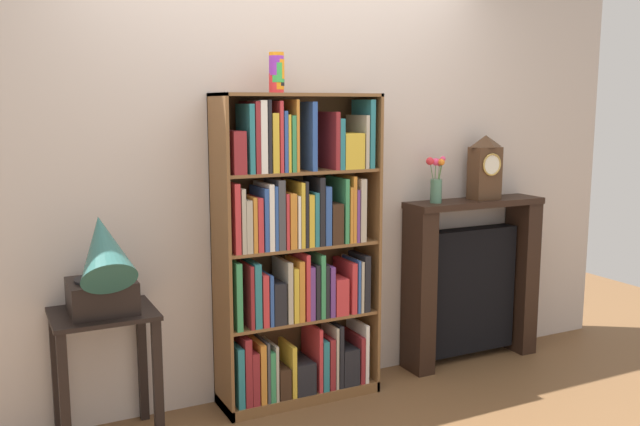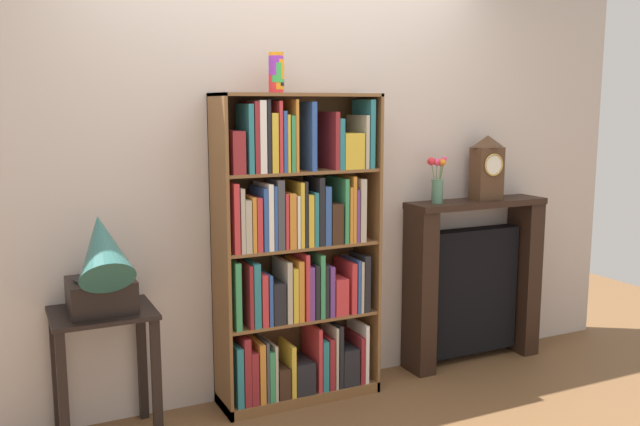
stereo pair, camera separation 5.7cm
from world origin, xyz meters
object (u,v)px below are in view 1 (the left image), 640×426
object	(u,v)px
side_table_left	(105,349)
fireplace_mantel	(470,282)
bookshelf	(296,261)
gramophone	(103,267)
cup_stack	(277,73)
mantel_clock	(485,167)
flower_vase	(436,181)

from	to	relation	value
side_table_left	fireplace_mantel	world-z (taller)	fireplace_mantel
bookshelf	gramophone	bearing A→B (deg)	-173.48
cup_stack	mantel_clock	bearing A→B (deg)	1.59
bookshelf	gramophone	distance (m)	1.07
mantel_clock	flower_vase	size ratio (longest dim) A/B	1.44
cup_stack	flower_vase	bearing A→B (deg)	2.58
bookshelf	fireplace_mantel	xyz separation A→B (m)	(1.29, 0.06, -0.28)
gramophone	fireplace_mantel	distance (m)	2.39
gramophone	mantel_clock	bearing A→B (deg)	3.68
gramophone	fireplace_mantel	size ratio (longest dim) A/B	0.52
side_table_left	flower_vase	distance (m)	2.17
gramophone	bookshelf	bearing A→B (deg)	6.52
side_table_left	gramophone	xyz separation A→B (m)	(-0.00, -0.08, 0.43)
cup_stack	flower_vase	xyz separation A→B (m)	(1.09, 0.05, -0.63)
side_table_left	fireplace_mantel	size ratio (longest dim) A/B	0.63
gramophone	mantel_clock	world-z (taller)	mantel_clock
fireplace_mantel	cup_stack	bearing A→B (deg)	-177.44
cup_stack	side_table_left	world-z (taller)	cup_stack
cup_stack	flower_vase	world-z (taller)	cup_stack
gramophone	flower_vase	xyz separation A→B (m)	(2.04, 0.16, 0.29)
bookshelf	gramophone	xyz separation A→B (m)	(-1.06, -0.12, 0.11)
fireplace_mantel	side_table_left	bearing A→B (deg)	-177.51
cup_stack	mantel_clock	xyz separation A→B (m)	(1.46, 0.04, -0.57)
gramophone	mantel_clock	distance (m)	2.45
gramophone	side_table_left	bearing A→B (deg)	90.00
cup_stack	fireplace_mantel	distance (m)	1.92
fireplace_mantel	mantel_clock	world-z (taller)	mantel_clock
cup_stack	fireplace_mantel	xyz separation A→B (m)	(1.39, 0.06, -1.32)
bookshelf	side_table_left	xyz separation A→B (m)	(-1.06, -0.05, -0.32)
side_table_left	gramophone	world-z (taller)	gramophone
mantel_clock	gramophone	bearing A→B (deg)	-176.32
gramophone	fireplace_mantel	world-z (taller)	gramophone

